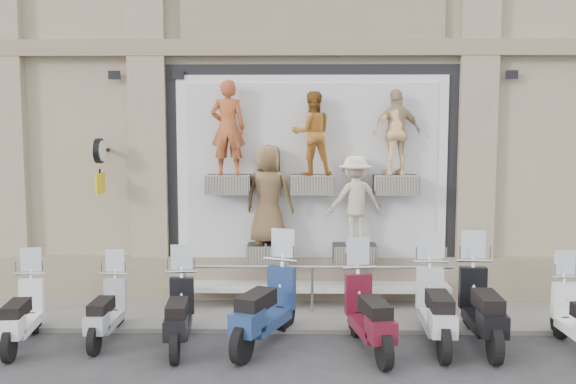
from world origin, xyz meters
name	(u,v)px	position (x,y,z in m)	size (l,w,h in m)	color
ground	(315,356)	(0.00, 0.00, 0.00)	(90.00, 90.00, 0.00)	#323235
sidewalk	(312,312)	(0.00, 2.10, 0.04)	(16.00, 2.20, 0.08)	gray
building	(309,20)	(0.00, 7.00, 6.00)	(14.00, 8.60, 12.00)	tan
shop_vitrine	(313,182)	(0.03, 2.75, 2.36)	(5.60, 0.88, 4.30)	black
guard_rail	(312,291)	(0.00, 2.00, 0.47)	(5.06, 0.10, 0.93)	#9EA0A5
clock_sign_bracket	(100,159)	(-3.90, 2.47, 2.80)	(0.10, 0.80, 1.02)	black
scooter_b	(21,301)	(-4.52, 0.34, 0.73)	(0.52, 1.79, 1.45)	white
scooter_c	(106,299)	(-3.29, 0.61, 0.69)	(0.49, 1.69, 1.38)	#9CA0A9
scooter_d	(179,300)	(-2.08, 0.33, 0.75)	(0.54, 1.85, 1.50)	black
scooter_e	(265,292)	(-0.76, 0.42, 0.87)	(0.63, 2.15, 1.75)	navy
scooter_f	(369,299)	(0.83, 0.22, 0.82)	(0.59, 2.02, 1.64)	#530E1D
scooter_g	(436,293)	(1.89, 0.49, 0.84)	(0.60, 2.07, 1.68)	#B9BCC1
scooter_h	(483,292)	(2.60, 0.49, 0.85)	(0.61, 2.10, 1.71)	black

